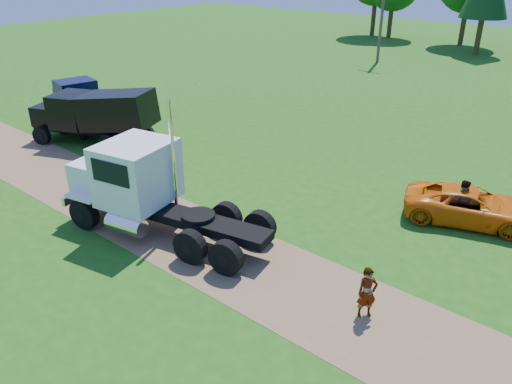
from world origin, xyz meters
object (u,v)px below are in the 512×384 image
Objects in this scene: white_semi_tractor at (140,186)px; navy_truck at (81,104)px; spectator_a at (367,293)px; orange_pickup at (470,206)px; black_dump_truck at (97,114)px.

white_semi_tractor is 14.30m from navy_truck.
spectator_a is (22.56, -4.92, -0.58)m from navy_truck.
orange_pickup is (9.82, 8.74, -1.07)m from white_semi_tractor.
black_dump_truck reaches higher than orange_pickup.
black_dump_truck is 4.45× the size of spectator_a.
white_semi_tractor reaches higher than navy_truck.
black_dump_truck reaches higher than spectator_a.
navy_truck reaches higher than spectator_a.
black_dump_truck is 19.79m from orange_pickup.
white_semi_tractor is at bearing 112.15° from orange_pickup.
spectator_a is at bearing 157.95° from orange_pickup.
black_dump_truck reaches higher than navy_truck.
white_semi_tractor is at bearing 134.75° from spectator_a.
navy_truck reaches higher than orange_pickup.
orange_pickup is (19.29, 4.27, -1.07)m from black_dump_truck.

